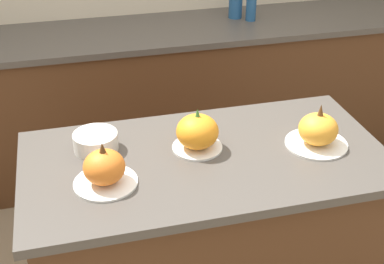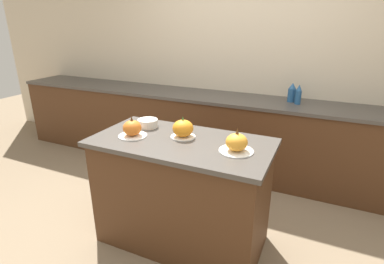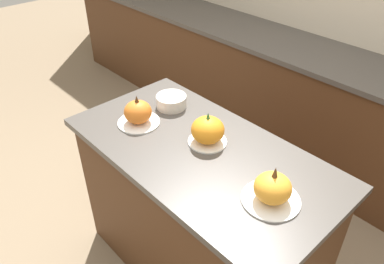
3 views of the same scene
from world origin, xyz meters
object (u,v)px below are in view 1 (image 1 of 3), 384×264
Objects in this scene: pumpkin_cake_left at (104,169)px; mixing_bowl at (96,141)px; pumpkin_cake_center at (197,133)px; pumpkin_cake_right at (318,131)px; bottle_tall at (251,4)px; bottle_short at (236,2)px.

pumpkin_cake_left is 1.32× the size of mixing_bowl.
pumpkin_cake_right reaches higher than pumpkin_cake_center.
pumpkin_cake_center reaches higher than pumpkin_cake_left.
bottle_short is at bearing 134.93° from bottle_tall.
pumpkin_cake_center is (0.36, 0.14, 0.01)m from pumpkin_cake_left.
pumpkin_cake_center is 1.50m from bottle_short.
pumpkin_cake_left is at bearing -176.12° from pumpkin_cake_right.
bottle_tall reaches higher than pumpkin_cake_left.
mixing_bowl is at bearing -126.91° from bottle_short.
pumpkin_cake_left is 1.80m from bottle_short.
pumpkin_cake_right is at bearing 3.88° from pumpkin_cake_left.
bottle_tall is 1.23× the size of mixing_bowl.
bottle_short is (0.96, 1.52, 0.05)m from pumpkin_cake_left.
mixing_bowl is at bearing -130.58° from bottle_tall.
pumpkin_cake_right is at bearing -11.18° from pumpkin_cake_center.
bottle_tall is 1.01× the size of bottle_short.
pumpkin_cake_right is 1.16× the size of bottle_tall.
pumpkin_cake_left is at bearing -125.59° from bottle_tall.
pumpkin_cake_right is at bearing -12.09° from mixing_bowl.
pumpkin_cake_center is at bearing -113.68° from bottle_short.
mixing_bowl is (-0.37, 0.09, -0.03)m from pumpkin_cake_center.
pumpkin_cake_center is at bearing 168.82° from pumpkin_cake_right.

